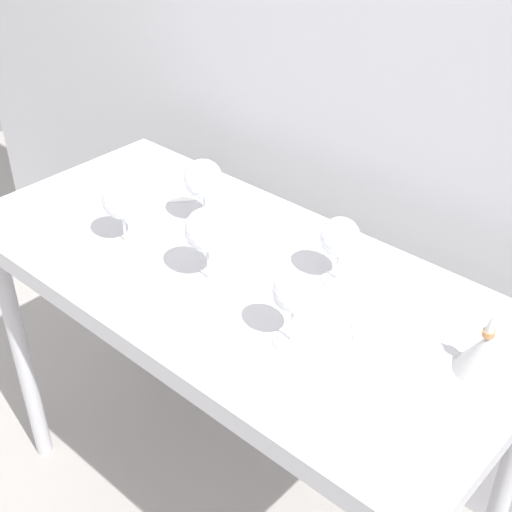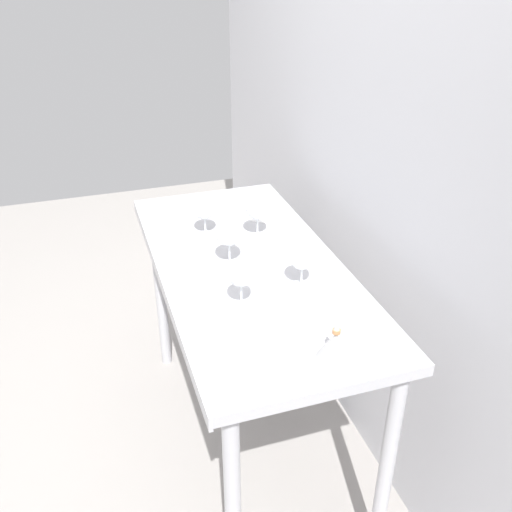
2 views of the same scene
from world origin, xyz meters
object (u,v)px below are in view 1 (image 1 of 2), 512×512
Objects in this scene: tasting_sheet_upper at (389,315)px; decanter_funnel at (484,353)px; wine_glass_far_left at (203,180)px; wine_glass_near_right at (293,294)px; wine_glass_far_right at (340,239)px; tasting_sheet_lower at (174,185)px; wine_glass_near_left at (121,202)px; wine_glass_near_center at (207,231)px.

decanter_funnel is (0.22, -0.02, 0.04)m from tasting_sheet_upper.
wine_glass_far_left is 0.84× the size of tasting_sheet_upper.
wine_glass_far_right is at bearing 104.50° from wine_glass_near_right.
wine_glass_near_right reaches higher than decanter_funnel.
wine_glass_near_right is 0.80× the size of tasting_sheet_upper.
decanter_funnel is at bearing -7.80° from wine_glass_far_right.
tasting_sheet_lower is at bearing 158.48° from wine_glass_far_left.
wine_glass_near_left is 0.67m from tasting_sheet_upper.
wine_glass_far_right is 1.21× the size of decanter_funnel.
wine_glass_near_center is at bearing -42.47° from wine_glass_far_left.
decanter_funnel is at bearing 32.82° from tasting_sheet_lower.
tasting_sheet_lower is 0.99m from decanter_funnel.
wine_glass_near_center reaches higher than wine_glass_far_left.
wine_glass_near_left reaches higher than tasting_sheet_lower.
decanter_funnel is (0.77, -0.02, -0.08)m from wine_glass_far_left.
wine_glass_near_center reaches higher than wine_glass_near_left.
wine_glass_near_center is 0.86× the size of tasting_sheet_lower.
tasting_sheet_lower is (-0.76, 0.08, 0.00)m from tasting_sheet_upper.
wine_glass_far_left is at bearing 67.69° from wine_glass_near_left.
wine_glass_near_center reaches higher than decanter_funnel.
wine_glass_near_right is at bearing -75.50° from wine_glass_far_right.
decanter_funnel is at bearing 11.11° from wine_glass_near_left.
decanter_funnel is at bearing 13.38° from wine_glass_near_center.
decanter_funnel reaches higher than tasting_sheet_lower.
wine_glass_near_right is (0.06, -0.23, 0.01)m from wine_glass_far_right.
wine_glass_near_center is (0.18, -0.17, 0.01)m from wine_glass_far_left.
decanter_funnel is (0.32, 0.18, -0.08)m from wine_glass_near_right.
wine_glass_near_center is 0.62m from decanter_funnel.
wine_glass_far_left is (-0.45, 0.20, 0.00)m from wine_glass_near_right.
wine_glass_near_left is 1.24× the size of decanter_funnel.
wine_glass_near_left reaches higher than tasting_sheet_upper.
wine_glass_far_left is at bearing 17.47° from tasting_sheet_lower.
wine_glass_near_right is 0.37m from decanter_funnel.
tasting_sheet_upper is (0.10, 0.20, -0.12)m from wine_glass_near_right.
tasting_sheet_upper is (0.16, -0.03, -0.11)m from wine_glass_far_right.
wine_glass_near_left is at bearing -174.22° from wine_glass_near_center.
wine_glass_near_right is at bearing -7.90° from wine_glass_near_center.
wine_glass_near_center reaches higher than tasting_sheet_lower.
decanter_funnel is (0.38, -0.05, -0.07)m from wine_glass_far_right.
tasting_sheet_lower is (-0.66, 0.29, -0.12)m from wine_glass_near_right.
tasting_sheet_lower is (-0.60, 0.05, -0.11)m from wine_glass_far_right.
wine_glass_far_left reaches higher than wine_glass_near_right.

